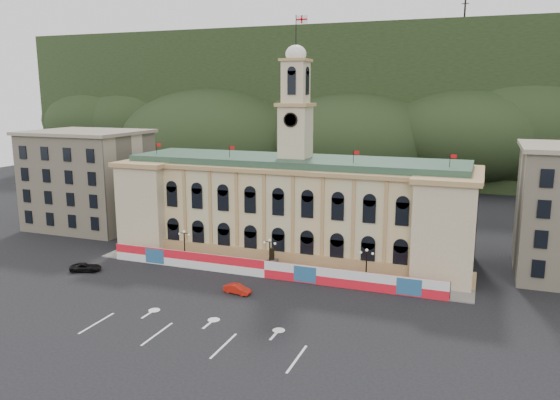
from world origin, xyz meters
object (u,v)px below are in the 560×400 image
at_px(black_suv, 86,267).
at_px(red_sedan, 237,289).
at_px(lamp_center, 270,253).
at_px(statue, 272,263).

bearing_deg(black_suv, red_sedan, -112.40).
xyz_separation_m(lamp_center, black_suv, (-25.53, -8.63, -2.46)).
distance_m(statue, black_suv, 27.30).
height_order(lamp_center, black_suv, lamp_center).
height_order(statue, black_suv, statue).
height_order(lamp_center, red_sedan, lamp_center).
distance_m(red_sedan, black_suv, 24.54).
height_order(red_sedan, black_suv, black_suv).
xyz_separation_m(statue, red_sedan, (-0.99, -9.96, -0.57)).
height_order(statue, lamp_center, lamp_center).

